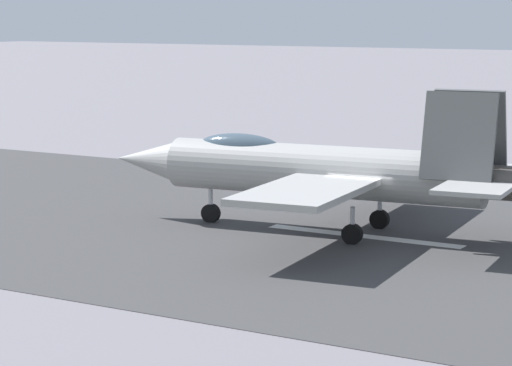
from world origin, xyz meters
name	(u,v)px	position (x,y,z in m)	size (l,w,h in m)	color
ground_plane	(369,237)	(0.00, 0.00, 0.00)	(400.00, 400.00, 0.00)	slate
runway_strip	(369,237)	(-0.02, 0.00, 0.01)	(240.00, 26.00, 0.02)	#3C3C3D
fighter_jet	(320,169)	(2.04, 0.07, 2.47)	(17.29, 15.17, 5.67)	#9F9E9D
marker_cone_mid	(290,172)	(9.96, -11.91, 0.28)	(0.44, 0.44, 0.55)	orange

